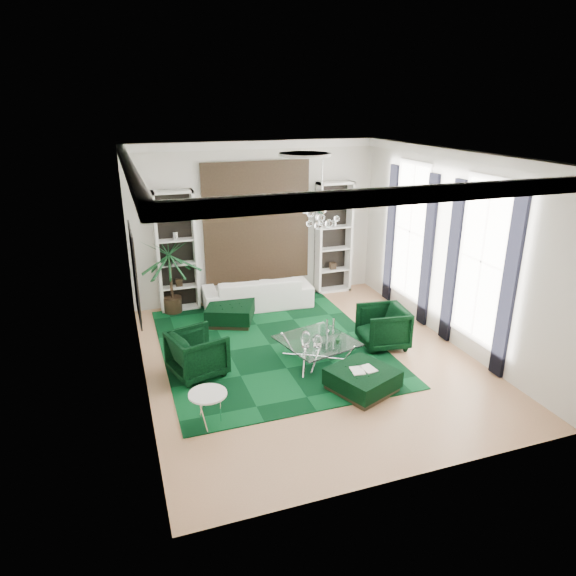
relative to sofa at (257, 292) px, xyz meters
name	(u,v)px	position (x,y,z in m)	size (l,w,h in m)	color
floor	(308,359)	(0.19, -2.87, -0.38)	(6.00, 7.00, 0.02)	tan
ceiling	(311,154)	(0.19, -2.87, 3.44)	(6.00, 7.00, 0.02)	white
wall_back	(256,222)	(0.19, 0.64, 1.53)	(6.00, 0.02, 3.80)	silver
wall_front	(418,348)	(0.19, -6.38, 1.53)	(6.00, 0.02, 3.80)	silver
wall_left	(135,282)	(-2.82, -2.87, 1.53)	(0.02, 7.00, 3.80)	silver
wall_right	(452,249)	(3.20, -2.87, 1.53)	(0.02, 7.00, 3.80)	silver
crown_molding	(311,161)	(0.19, -2.87, 3.33)	(6.00, 7.00, 0.18)	white
ceiling_medallion	(305,155)	(0.19, -2.57, 3.40)	(0.90, 0.90, 0.05)	white
tapestry	(257,223)	(0.19, 0.59, 1.53)	(2.50, 0.06, 2.80)	black
shelving_left	(177,252)	(-1.76, 0.44, 1.03)	(0.90, 0.38, 2.80)	white
shelving_right	(334,238)	(2.14, 0.44, 1.03)	(0.90, 0.38, 2.80)	white
painting	(136,274)	(-2.78, -2.27, 1.48)	(0.04, 1.30, 1.60)	black
window_near	(482,262)	(3.18, -3.77, 1.53)	(0.03, 1.10, 2.90)	white
curtain_near_a	(509,289)	(3.14, -4.55, 1.28)	(0.07, 0.30, 3.25)	black
curtain_near_b	(452,263)	(3.14, -2.99, 1.28)	(0.07, 0.30, 3.25)	black
window_far	(410,232)	(3.18, -1.37, 1.53)	(0.03, 1.10, 2.90)	white
curtain_far_a	(428,252)	(3.14, -2.15, 1.28)	(0.07, 0.30, 3.25)	black
curtain_far_b	(390,235)	(3.14, -0.59, 1.28)	(0.07, 0.30, 3.25)	black
rug	(270,345)	(-0.34, -2.09, -0.36)	(4.20, 5.00, 0.02)	black
sofa	(257,292)	(0.00, 0.00, 0.00)	(2.53, 0.99, 0.74)	white
armchair_left	(197,354)	(-1.89, -2.78, 0.04)	(0.88, 0.90, 0.82)	black
armchair_right	(383,327)	(1.79, -2.83, 0.04)	(0.87, 0.90, 0.82)	black
coffee_table	(317,351)	(0.31, -3.00, -0.15)	(1.25, 1.25, 0.43)	white
ottoman_side	(231,313)	(-0.82, -0.72, -0.15)	(0.97, 0.97, 0.43)	black
ottoman_front	(362,380)	(0.64, -4.24, -0.18)	(0.97, 0.97, 0.39)	black
book	(363,369)	(0.64, -4.24, 0.03)	(0.43, 0.29, 0.03)	white
side_table	(209,410)	(-2.01, -4.39, -0.09)	(0.58, 0.58, 0.55)	white
palm	(170,266)	(-1.96, 0.28, 0.76)	(1.42, 1.42, 2.27)	#154A25
chandelier	(321,209)	(0.45, -2.73, 2.48)	(0.83, 0.83, 0.74)	white
table_plant	(338,338)	(0.62, -3.26, 0.17)	(0.12, 0.10, 0.22)	#154A25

